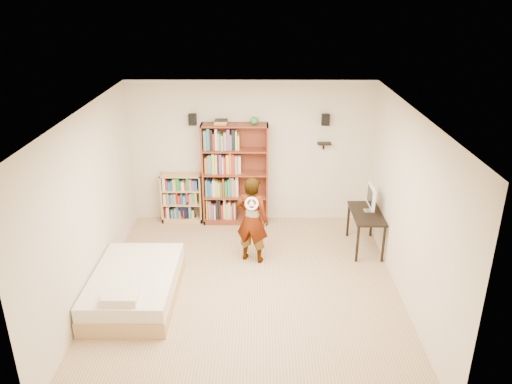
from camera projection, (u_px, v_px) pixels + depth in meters
ground at (248, 288)px, 7.53m from camera, size 4.50×5.00×0.01m
room_shell at (248, 180)px, 6.85m from camera, size 4.52×5.02×2.71m
crown_molding at (247, 115)px, 6.51m from camera, size 4.50×5.00×0.06m
speaker_left at (193, 119)px, 8.99m from camera, size 0.14×0.12×0.20m
speaker_right at (326, 120)px, 8.97m from camera, size 0.14×0.12×0.20m
wall_shelf at (324, 144)px, 9.15m from camera, size 0.25×0.16×0.02m
tall_bookshelf at (235, 175)px, 9.31m from camera, size 1.22×0.36×1.93m
low_bookshelf at (182, 198)px, 9.53m from camera, size 0.77×0.29×0.96m
computer_desk at (365, 230)px, 8.56m from camera, size 0.50×0.99×0.68m
imac at (370, 199)px, 8.40m from camera, size 0.12×0.46×0.46m
daybed at (135, 282)px, 7.19m from camera, size 1.19×1.83×0.54m
person at (252, 220)px, 8.04m from camera, size 0.62×0.50×1.47m
wii_wheel at (252, 204)px, 7.64m from camera, size 0.21×0.08×0.22m
navy_bag at (187, 211)px, 9.63m from camera, size 0.34×0.27×0.41m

